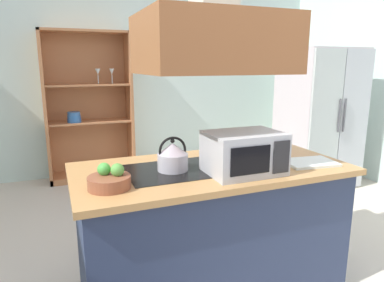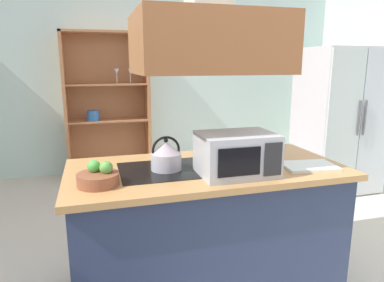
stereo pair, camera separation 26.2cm
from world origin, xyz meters
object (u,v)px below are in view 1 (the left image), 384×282
Objects in this scene: kettle at (173,157)px; fruit_bowl at (110,180)px; microwave at (244,153)px; refrigerator at (319,118)px; cutting_board at (310,162)px; dish_cabinet at (89,115)px.

fruit_bowl is at bearing -157.64° from kettle.
refrigerator is at bearing 38.87° from microwave.
microwave reaches higher than cutting_board.
cutting_board is at bearing -133.04° from refrigerator.
fruit_bowl is (-1.35, 0.03, 0.04)m from cutting_board.
dish_cabinet reaches higher than refrigerator.
microwave is (0.63, -3.09, 0.14)m from dish_cabinet.
microwave reaches higher than fruit_bowl.
refrigerator is 0.88× the size of dish_cabinet.
cutting_board is (1.16, -3.09, 0.02)m from dish_cabinet.
cutting_board is (0.92, -0.20, -0.08)m from kettle.
dish_cabinet reaches higher than microwave.
dish_cabinet is 5.88× the size of cutting_board.
dish_cabinet is at bearing 86.41° from fruit_bowl.
cutting_board is 0.74× the size of microwave.
kettle reaches higher than cutting_board.
dish_cabinet is 4.34× the size of microwave.
dish_cabinet is 3.07m from fruit_bowl.
microwave is at bearing -27.51° from kettle.
fruit_bowl is (-2.93, -1.67, 0.06)m from refrigerator.
kettle is at bearing 22.36° from fruit_bowl.
refrigerator reaches higher than fruit_bowl.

